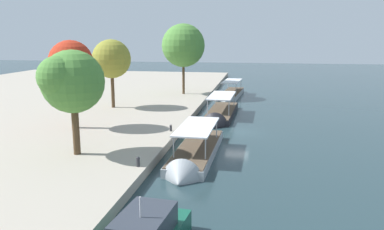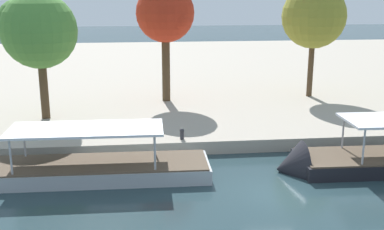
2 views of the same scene
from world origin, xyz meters
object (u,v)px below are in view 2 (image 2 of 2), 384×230
(tree_0, at_px, (36,30))
(tree_2, at_px, (167,15))
(tour_boat_1, at_px, (64,173))
(tree_3, at_px, (313,18))
(mooring_bollard_1, at_px, (182,133))

(tree_0, height_order, tree_2, tree_2)
(tour_boat_1, relative_size, tree_2, 1.49)
(tree_0, xyz_separation_m, tree_3, (20.34, 4.69, 0.44))
(tree_3, bearing_deg, mooring_bollard_1, -137.37)
(mooring_bollard_1, bearing_deg, tree_0, 147.13)
(mooring_bollard_1, height_order, tree_2, tree_2)
(mooring_bollard_1, bearing_deg, tree_3, 42.63)
(tree_0, bearing_deg, tree_3, 12.99)
(tour_boat_1, relative_size, mooring_bollard_1, 20.59)
(tree_2, bearing_deg, tree_3, 2.03)
(mooring_bollard_1, relative_size, tree_0, 0.08)
(tree_0, height_order, tree_3, tree_3)
(tree_0, relative_size, tree_2, 0.93)
(tree_3, bearing_deg, tree_2, -177.97)
(mooring_bollard_1, distance_m, tree_3, 16.59)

